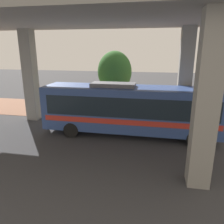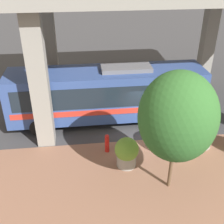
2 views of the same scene
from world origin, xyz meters
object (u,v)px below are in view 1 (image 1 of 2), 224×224
at_px(planter_front, 99,105).
at_px(planter_middle, 79,107).
at_px(fire_hydrant, 138,114).
at_px(planter_extra, 61,104).
at_px(bus, 130,108).
at_px(planter_back, 130,107).
at_px(street_tree_near, 115,72).

distance_m(planter_front, planter_middle, 1.71).
bearing_deg(planter_middle, planter_front, 106.21).
relative_size(fire_hydrant, planter_front, 0.55).
bearing_deg(planter_middle, planter_extra, -115.38).
height_order(bus, planter_back, bus).
relative_size(planter_middle, planter_extra, 1.04).
distance_m(fire_hydrant, planter_back, 1.49).
bearing_deg(planter_middle, street_tree_near, 135.87).
bearing_deg(bus, planter_front, -140.41).
relative_size(fire_hydrant, planter_back, 0.68).
relative_size(bus, planter_back, 7.34).
bearing_deg(planter_extra, bus, 57.80).
distance_m(bus, planter_middle, 5.94).
height_order(planter_front, planter_extra, planter_front).
distance_m(bus, planter_extra, 8.21).
xyz_separation_m(planter_middle, planter_extra, (-0.99, -2.08, -0.11)).
xyz_separation_m(planter_back, street_tree_near, (-1.61, -1.67, 2.82)).
bearing_deg(bus, fire_hydrant, 174.33).
distance_m(planter_front, street_tree_near, 3.61).
height_order(planter_middle, street_tree_near, street_tree_near).
distance_m(planter_front, planter_extra, 3.76).
relative_size(bus, planter_front, 5.97).
distance_m(planter_extra, street_tree_near, 5.77).
distance_m(bus, planter_front, 5.04).
bearing_deg(street_tree_near, bus, 19.75).
xyz_separation_m(bus, fire_hydrant, (-3.23, 0.32, -1.37)).
distance_m(planter_middle, planter_extra, 2.30).
bearing_deg(street_tree_near, fire_hydrant, 41.45).
bearing_deg(planter_back, fire_hydrant, 34.27).
distance_m(planter_front, planter_back, 2.73).
relative_size(fire_hydrant, planter_middle, 0.64).
distance_m(planter_back, street_tree_near, 3.65).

